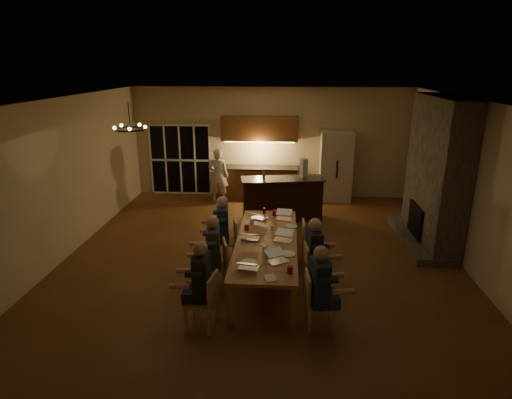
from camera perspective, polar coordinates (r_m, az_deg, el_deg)
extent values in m
plane|color=brown|center=(8.84, 0.58, -8.01)|extent=(9.00, 9.00, 0.00)
cube|color=beige|center=(12.67, 1.92, 7.57)|extent=(8.00, 0.04, 3.20)
cube|color=beige|center=(9.41, -24.65, 2.33)|extent=(0.04, 9.00, 3.20)
cube|color=beige|center=(8.97, 27.18, 1.30)|extent=(0.04, 9.00, 3.20)
cube|color=white|center=(7.98, 0.66, 13.30)|extent=(8.00, 9.00, 0.04)
cube|color=black|center=(13.12, -10.04, 5.21)|extent=(1.86, 0.08, 2.10)
cube|color=#60574B|center=(9.94, 22.93, 3.32)|extent=(0.58, 2.50, 3.20)
cube|color=beige|center=(12.50, 10.58, 4.32)|extent=(0.90, 0.68, 2.00)
cube|color=#B87B49|center=(7.99, 1.38, -7.94)|extent=(1.10, 3.29, 0.75)
cube|color=black|center=(10.89, 3.50, 0.08)|extent=(2.15, 1.00, 1.08)
imported|color=silver|center=(12.20, -5.04, 3.19)|extent=(0.59, 0.41, 1.57)
torus|color=black|center=(7.79, -16.42, 9.00)|extent=(0.56, 0.56, 0.03)
cylinder|color=white|center=(7.39, 1.10, -6.55)|extent=(0.07, 0.07, 0.10)
cylinder|color=white|center=(8.29, 2.16, -3.77)|extent=(0.07, 0.07, 0.10)
cylinder|color=white|center=(8.61, -0.58, -2.93)|extent=(0.09, 0.09, 0.10)
cylinder|color=#AE0B1A|center=(6.68, 4.56, -9.31)|extent=(0.09, 0.09, 0.12)
cylinder|color=#AE0B1A|center=(8.28, -1.26, -3.72)|extent=(0.09, 0.09, 0.12)
cylinder|color=#AE0B1A|center=(9.05, 2.47, -1.82)|extent=(0.10, 0.10, 0.12)
cylinder|color=#B2B2B7|center=(7.20, 1.43, -7.16)|extent=(0.06, 0.06, 0.12)
cylinder|color=#3F0F0C|center=(9.19, 1.10, -1.50)|extent=(0.06, 0.06, 0.12)
cylinder|color=white|center=(7.30, 4.22, -7.26)|extent=(0.27, 0.27, 0.02)
cylinder|color=white|center=(6.99, -0.98, -8.39)|extent=(0.27, 0.27, 0.02)
cylinder|color=white|center=(8.50, 4.71, -3.57)|extent=(0.25, 0.25, 0.02)
cube|color=white|center=(6.54, 1.87, -10.41)|extent=(0.23, 0.27, 0.01)
cylinder|color=#99999E|center=(10.70, 1.05, 3.47)|extent=(0.07, 0.07, 0.24)
cube|color=silver|center=(10.84, 6.41, 4.17)|extent=(0.20, 0.20, 0.47)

